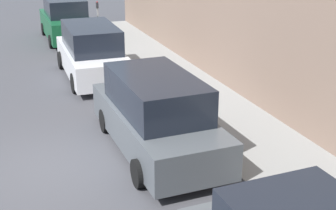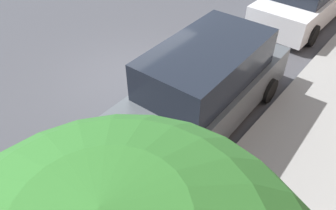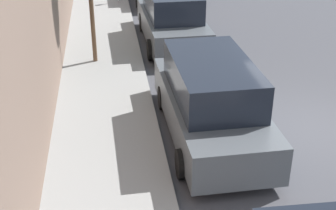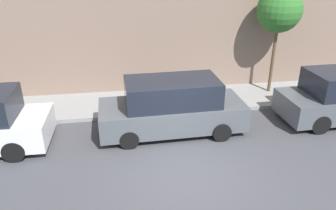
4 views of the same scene
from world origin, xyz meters
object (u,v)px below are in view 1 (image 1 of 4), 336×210
(parked_suv_fifth, at_px, (66,20))
(parking_meter_far, at_px, (98,13))
(parked_minivan_fourth, at_px, (92,52))
(parked_minivan_third, at_px, (156,115))

(parked_suv_fifth, xyz_separation_m, parking_meter_far, (1.71, 0.74, 0.14))
(parked_minivan_fourth, bearing_deg, parked_minivan_third, -88.17)
(parking_meter_far, bearing_deg, parked_minivan_fourth, -104.03)
(parked_minivan_third, height_order, parking_meter_far, parked_minivan_third)
(parked_minivan_third, bearing_deg, parked_suv_fifth, 90.46)
(parked_minivan_third, xyz_separation_m, parking_meter_far, (1.60, 13.70, 0.15))
(parked_minivan_fourth, relative_size, parked_suv_fifth, 1.03)
(parked_minivan_third, xyz_separation_m, parked_suv_fifth, (-0.10, 12.95, 0.01))
(parked_minivan_fourth, height_order, parked_suv_fifth, parked_suv_fifth)
(parked_minivan_fourth, relative_size, parking_meter_far, 3.28)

